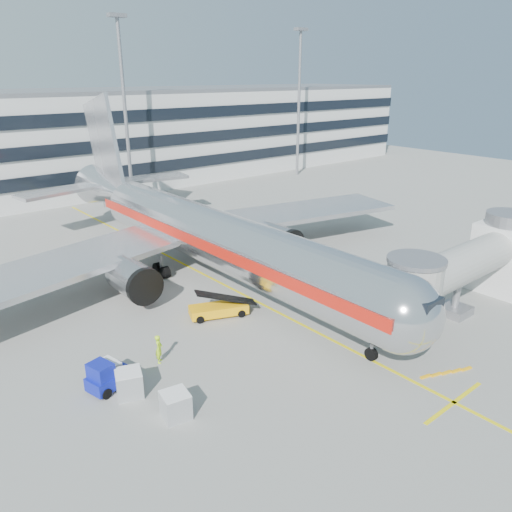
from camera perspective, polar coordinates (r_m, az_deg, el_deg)
ground at (r=39.43m, az=3.71°, el=-7.05°), size 180.00×180.00×0.00m
lead_in_line at (r=46.46m, az=-4.81°, el=-2.71°), size 0.25×70.00×0.01m
stop_bar at (r=32.32m, az=21.69°, el=-15.29°), size 6.00×0.25×0.01m
main_jet at (r=46.36m, az=-6.19°, el=2.75°), size 50.95×48.70×16.06m
jet_bridge at (r=42.83m, az=23.40°, el=-0.83°), size 17.80×4.50×7.00m
terminal at (r=87.26m, az=-23.95°, el=11.74°), size 150.00×24.25×15.60m
light_mast_centre at (r=74.69m, az=-14.86°, el=17.10°), size 2.40×1.20×25.45m
light_mast_east at (r=94.54m, az=4.96°, el=18.16°), size 2.40×1.20×25.45m
belt_loader at (r=39.44m, az=-4.30°, el=-6.00°), size 4.83×3.23×2.28m
baggage_tug at (r=32.08m, az=-16.67°, el=-13.10°), size 2.89×2.19×1.95m
cargo_container_left at (r=31.26m, az=-14.30°, el=-13.91°), size 1.92×1.92×1.59m
cargo_container_right at (r=32.48m, az=-16.75°, el=-12.82°), size 1.69×1.69×1.54m
cargo_container_front at (r=29.05m, az=-9.18°, el=-16.48°), size 1.68×1.68×1.54m
ramp_worker at (r=33.91m, az=-11.04°, el=-10.36°), size 0.81×0.85×1.96m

